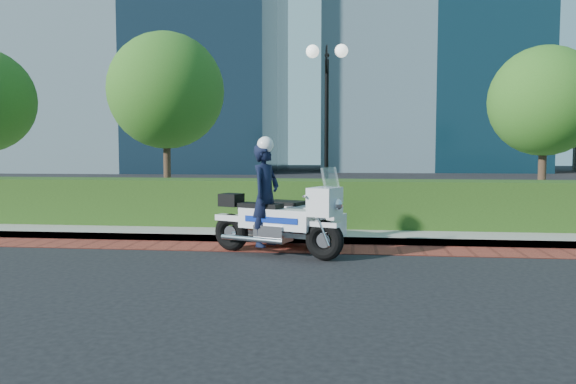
# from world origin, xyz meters

# --- Properties ---
(ground) EXTENTS (120.00, 120.00, 0.00)m
(ground) POSITION_xyz_m (0.00, 0.00, 0.00)
(ground) COLOR black
(ground) RESTS_ON ground
(brick_strip) EXTENTS (60.00, 1.00, 0.01)m
(brick_strip) POSITION_xyz_m (0.00, 1.50, 0.01)
(brick_strip) COLOR maroon
(brick_strip) RESTS_ON ground
(sidewalk) EXTENTS (60.00, 8.00, 0.15)m
(sidewalk) POSITION_xyz_m (0.00, 6.00, 0.07)
(sidewalk) COLOR gray
(sidewalk) RESTS_ON ground
(hedge_main) EXTENTS (18.00, 1.20, 1.00)m
(hedge_main) POSITION_xyz_m (0.00, 3.60, 0.65)
(hedge_main) COLOR #1B3411
(hedge_main) RESTS_ON sidewalk
(lamppost) EXTENTS (1.02, 0.70, 4.21)m
(lamppost) POSITION_xyz_m (1.00, 5.20, 2.96)
(lamppost) COLOR black
(lamppost) RESTS_ON sidewalk
(tree_b) EXTENTS (3.20, 3.20, 4.89)m
(tree_b) POSITION_xyz_m (-3.50, 6.50, 3.43)
(tree_b) COLOR #332319
(tree_b) RESTS_ON sidewalk
(tree_c) EXTENTS (2.80, 2.80, 4.30)m
(tree_c) POSITION_xyz_m (6.50, 6.50, 3.05)
(tree_c) COLOR #332319
(tree_c) RESTS_ON sidewalk
(police_motorcycle) EXTENTS (2.40, 2.22, 2.03)m
(police_motorcycle) POSITION_xyz_m (0.40, 1.13, 0.70)
(police_motorcycle) COLOR black
(police_motorcycle) RESTS_ON ground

